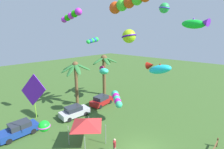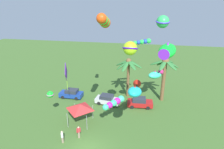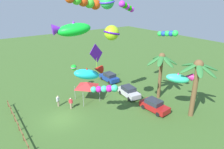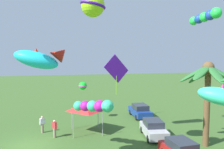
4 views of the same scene
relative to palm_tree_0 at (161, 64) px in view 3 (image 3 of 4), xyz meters
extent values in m
plane|color=#3D6028|center=(-2.75, -13.94, -5.29)|extent=(120.00, 120.00, 0.00)
cylinder|color=brown|center=(0.03, 0.03, -2.10)|extent=(0.48, 0.48, 6.38)
ellipsoid|color=#2D7033|center=(1.15, -0.09, 0.63)|extent=(2.45, 0.95, 1.43)
ellipsoid|color=#2D7033|center=(0.78, 0.81, 0.56)|extent=(2.13, 2.17, 1.56)
ellipsoid|color=#2D7033|center=(-0.42, 1.06, 0.63)|extent=(1.60, 2.48, 1.44)
ellipsoid|color=#2D7033|center=(-1.05, 0.32, 0.62)|extent=(2.48, 1.31, 1.46)
ellipsoid|color=#2D7033|center=(-0.92, -0.25, 0.42)|extent=(2.27, 1.28, 1.83)
ellipsoid|color=#2D7033|center=(-0.34, -1.00, 0.56)|extent=(1.45, 2.43, 1.58)
ellipsoid|color=#2D7033|center=(0.67, -0.96, 0.74)|extent=(1.94, 2.45, 1.23)
sphere|color=brown|center=(0.03, 0.03, 1.09)|extent=(0.92, 0.92, 0.92)
cylinder|color=brown|center=(5.81, -0.34, -1.89)|extent=(0.59, 0.59, 6.79)
ellipsoid|color=#2D7033|center=(6.87, -0.14, 1.02)|extent=(2.40, 1.12, 1.53)
ellipsoid|color=#2D7033|center=(6.49, 0.61, 1.20)|extent=(2.00, 2.39, 1.19)
ellipsoid|color=#2D7033|center=(5.24, 0.51, 0.93)|extent=(1.82, 2.24, 1.69)
ellipsoid|color=#2D7033|center=(4.64, -0.27, 1.19)|extent=(2.47, 0.84, 1.21)
ellipsoid|color=#2D7033|center=(5.37, -1.39, 1.13)|extent=(1.57, 2.49, 1.31)
ellipsoid|color=#2D7033|center=(6.57, -1.21, 1.17)|extent=(2.13, 2.29, 1.24)
sphere|color=brown|center=(5.81, -0.34, 1.50)|extent=(1.13, 1.13, 1.13)
cube|color=brown|center=(-9.82, -18.77, -4.81)|extent=(0.12, 0.12, 0.95)
cube|color=brown|center=(-7.66, -18.77, -4.81)|extent=(0.12, 0.12, 0.95)
cube|color=brown|center=(-5.51, -18.77, -4.81)|extent=(0.12, 0.12, 0.95)
cube|color=brown|center=(-3.35, -18.77, -4.81)|extent=(0.12, 0.12, 0.95)
cube|color=brown|center=(-1.19, -18.77, -4.81)|extent=(0.12, 0.12, 0.95)
cube|color=brown|center=(0.96, -18.77, -4.81)|extent=(0.12, 0.12, 0.95)
cube|color=brown|center=(-3.35, -18.77, -4.62)|extent=(13.04, 0.09, 0.11)
cube|color=#BCBCC1|center=(-2.79, -3.32, -4.69)|extent=(4.06, 2.10, 0.70)
cube|color=#282D38|center=(-2.94, -3.31, -4.06)|extent=(2.17, 1.70, 0.56)
cylinder|color=black|center=(-1.51, -2.67, -4.99)|extent=(0.62, 0.24, 0.60)
cylinder|color=black|center=(-1.67, -4.22, -4.99)|extent=(0.62, 0.24, 0.60)
cylinder|color=black|center=(-3.91, -2.42, -4.99)|extent=(0.62, 0.24, 0.60)
cylinder|color=black|center=(-4.08, -3.97, -4.99)|extent=(0.62, 0.24, 0.60)
cube|color=navy|center=(-9.41, -2.41, -4.69)|extent=(3.90, 1.71, 0.70)
cube|color=#282D38|center=(-9.26, -2.41, -4.06)|extent=(2.03, 1.50, 0.56)
cylinder|color=black|center=(-10.62, -3.20, -4.99)|extent=(0.60, 0.18, 0.60)
cylinder|color=black|center=(-10.62, -1.63, -4.99)|extent=(0.60, 0.18, 0.60)
cylinder|color=black|center=(-8.20, -3.19, -4.99)|extent=(0.60, 0.18, 0.60)
cylinder|color=black|center=(-8.20, -1.63, -4.99)|extent=(0.60, 0.18, 0.60)
cube|color=#A51919|center=(2.33, -3.25, -4.69)|extent=(4.02, 2.01, 0.70)
cube|color=#282D38|center=(2.18, -3.26, -4.06)|extent=(2.14, 1.65, 0.56)
cylinder|color=black|center=(3.48, -2.37, -4.99)|extent=(0.61, 0.23, 0.60)
cylinder|color=black|center=(3.60, -3.93, -4.99)|extent=(0.61, 0.23, 0.60)
cylinder|color=black|center=(1.07, -2.56, -4.99)|extent=(0.61, 0.23, 0.60)
cylinder|color=black|center=(1.19, -4.12, -4.99)|extent=(0.61, 0.23, 0.60)
cylinder|color=gray|center=(-6.02, -13.12, -4.87)|extent=(0.26, 0.26, 0.84)
cube|color=silver|center=(-6.02, -13.12, -4.18)|extent=(0.37, 0.44, 0.54)
sphere|color=beige|center=(-6.02, -13.12, -3.80)|extent=(0.21, 0.21, 0.21)
cylinder|color=silver|center=(-6.12, -12.91, -4.23)|extent=(0.09, 0.09, 0.52)
cylinder|color=silver|center=(-5.92, -13.33, -4.23)|extent=(0.09, 0.09, 0.52)
cylinder|color=gray|center=(-4.46, -11.97, -4.87)|extent=(0.26, 0.26, 0.84)
cube|color=#B72D33|center=(-4.46, -11.97, -4.18)|extent=(0.42, 0.44, 0.54)
sphere|color=beige|center=(-4.46, -11.97, -3.80)|extent=(0.21, 0.21, 0.21)
cylinder|color=#B72D33|center=(-4.61, -12.14, -4.23)|extent=(0.09, 0.09, 0.52)
cylinder|color=#B72D33|center=(-4.31, -11.79, -4.23)|extent=(0.09, 0.09, 0.52)
cylinder|color=#9E9EA3|center=(-6.58, -10.34, -4.24)|extent=(0.06, 0.06, 2.10)
cylinder|color=#9E9EA3|center=(-3.98, -10.34, -4.24)|extent=(0.06, 0.06, 2.10)
cylinder|color=#9E9EA3|center=(-6.58, -7.74, -4.24)|extent=(0.06, 0.06, 2.10)
cylinder|color=#9E9EA3|center=(-3.98, -7.74, -4.24)|extent=(0.06, 0.06, 2.10)
pyramid|color=red|center=(-5.28, -9.04, -2.81)|extent=(2.86, 2.86, 0.75)
sphere|color=green|center=(4.08, -11.75, 8.37)|extent=(1.11, 1.11, 1.11)
torus|color=#4B39E2|center=(4.08, -11.75, 8.37)|extent=(1.46, 1.47, 0.31)
sphere|color=#AAE31D|center=(1.07, -9.20, 5.31)|extent=(1.54, 1.54, 1.54)
torus|color=#4712A8|center=(1.07, -9.20, 5.31)|extent=(1.79, 1.79, 0.54)
sphere|color=#26DD47|center=(3.02, -1.54, 4.77)|extent=(0.72, 0.72, 0.72)
sphere|color=#1F45B0|center=(2.53, -1.65, 4.70)|extent=(0.69, 0.69, 0.69)
sphere|color=#26DD47|center=(2.05, -1.76, 4.64)|extent=(0.66, 0.66, 0.66)
sphere|color=#1F45B0|center=(1.56, -1.86, 4.57)|extent=(0.63, 0.63, 0.63)
sphere|color=#26DD47|center=(1.08, -1.97, 4.50)|extent=(0.60, 0.60, 0.60)
ellipsoid|color=#11D02D|center=(4.40, -14.88, 6.53)|extent=(1.80, 2.79, 1.14)
cone|color=purple|center=(4.14, -15.98, 6.64)|extent=(0.97, 1.02, 0.87)
cone|color=purple|center=(4.40, -14.88, 6.94)|extent=(0.60, 0.60, 0.51)
cube|color=#6B1AC8|center=(-8.53, -5.42, 0.46)|extent=(1.11, 2.98, 3.14)
cylinder|color=#8BD731|center=(-8.53, -5.42, -1.33)|extent=(0.07, 0.07, 2.05)
sphere|color=#37D193|center=(0.02, -8.05, -1.64)|extent=(0.92, 0.92, 0.92)
sphere|color=#CC1BA9|center=(-0.38, -8.55, -1.70)|extent=(0.88, 0.88, 0.88)
sphere|color=#37D193|center=(-0.79, -9.05, -1.77)|extent=(0.85, 0.85, 0.85)
sphere|color=#CC1BA9|center=(-1.19, -9.54, -1.83)|extent=(0.81, 0.81, 0.81)
sphere|color=#37D193|center=(-1.59, -10.04, -1.89)|extent=(0.77, 0.77, 0.77)
sphere|color=#EA4913|center=(-1.62, -9.46, 7.99)|extent=(1.13, 1.13, 1.13)
sphere|color=#4AD632|center=(-1.53, -10.23, 8.15)|extent=(1.08, 1.08, 1.08)
sphere|color=#EA4913|center=(-1.43, -10.99, 8.31)|extent=(1.04, 1.04, 1.04)
sphere|color=#4AD632|center=(-1.34, -11.76, 8.47)|extent=(0.99, 0.99, 0.99)
sphere|color=#C82CE6|center=(-2.67, -5.02, 7.93)|extent=(0.81, 0.81, 0.81)
sphere|color=#1BB80A|center=(-2.81, -4.51, 7.74)|extent=(0.78, 0.78, 0.78)
sphere|color=#C82CE6|center=(-2.96, -3.99, 7.55)|extent=(0.74, 0.74, 0.74)
sphere|color=#1BB80A|center=(-3.10, -3.48, 7.37)|extent=(0.71, 0.71, 0.71)
sphere|color=#C82CE6|center=(-3.24, -2.96, 7.18)|extent=(0.68, 0.68, 0.68)
ellipsoid|color=#1FD6EA|center=(1.99, -12.74, 1.84)|extent=(1.50, 2.87, 1.61)
cone|color=#B51F10|center=(2.07, -11.56, 2.15)|extent=(0.90, 1.08, 1.03)
cone|color=#B51F10|center=(1.99, -12.74, 2.27)|extent=(0.56, 0.56, 0.54)
sphere|color=#16E328|center=(-9.37, -9.00, -1.43)|extent=(0.88, 0.88, 0.88)
torus|color=#C73ABB|center=(-9.37, -9.00, -1.43)|extent=(1.36, 1.36, 0.12)
ellipsoid|color=#39E7B1|center=(4.30, -1.80, -0.39)|extent=(2.85, 3.30, 1.51)
cone|color=#C92878|center=(5.01, -0.72, -0.18)|extent=(1.34, 1.38, 1.05)
cone|color=#C92878|center=(4.30, -1.80, 0.08)|extent=(0.80, 0.80, 0.59)
camera|label=1|loc=(-14.11, -20.49, 5.46)|focal=26.00mm
camera|label=2|loc=(2.94, -29.14, 9.84)|focal=29.82mm
camera|label=3|loc=(18.18, -21.21, 8.79)|focal=32.60mm
camera|label=4|loc=(17.15, -11.32, 2.33)|focal=39.13mm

